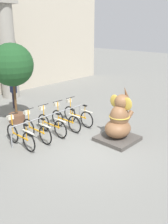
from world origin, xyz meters
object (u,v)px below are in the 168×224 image
object	(u,v)px
elephant_statue	(119,123)
bicycle_3	(65,119)
bicycle_4	(77,115)
bicycle_2	(51,124)
person_pedestrian	(13,89)
bicycle_1	(36,129)
bicycle_0	(20,135)
potted_tree	(12,67)

from	to	relation	value
elephant_statue	bicycle_3	bearing A→B (deg)	106.71
bicycle_4	bicycle_3	bearing A→B (deg)	-179.88
bicycle_2	bicycle_4	distance (m)	1.40
person_pedestrian	bicycle_1	bearing A→B (deg)	-111.13
bicycle_3	bicycle_4	world-z (taller)	same
bicycle_0	bicycle_2	world-z (taller)	same
elephant_statue	bicycle_1	bearing A→B (deg)	133.33
bicycle_2	bicycle_0	bearing A→B (deg)	-178.88
bicycle_3	bicycle_4	size ratio (longest dim) A/B	1.00
bicycle_4	person_pedestrian	bearing A→B (deg)	99.67
bicycle_1	potted_tree	distance (m)	2.90
person_pedestrian	potted_tree	size ratio (longest dim) A/B	0.51
bicycle_4	person_pedestrian	world-z (taller)	person_pedestrian
bicycle_1	potted_tree	bearing A→B (deg)	76.19
bicycle_1	bicycle_2	bearing A→B (deg)	0.19
elephant_statue	potted_tree	size ratio (longest dim) A/B	0.60
potted_tree	person_pedestrian	bearing A→B (deg)	60.72
bicycle_4	potted_tree	distance (m)	3.28
bicycle_4	elephant_statue	size ratio (longest dim) A/B	0.84
bicycle_3	bicycle_4	bearing A→B (deg)	0.12
bicycle_1	bicycle_0	bearing A→B (deg)	-177.94
bicycle_3	potted_tree	bearing A→B (deg)	112.84
elephant_statue	person_pedestrian	size ratio (longest dim) A/B	1.18
elephant_statue	potted_tree	xyz separation A→B (m)	(-1.53, 4.24, 1.70)
elephant_statue	potted_tree	distance (m)	4.81
bicycle_1	bicycle_3	xyz separation A→B (m)	(1.40, -0.02, 0.00)
bicycle_0	bicycle_2	distance (m)	1.40
bicycle_2	bicycle_4	xyz separation A→B (m)	(1.40, -0.03, 0.00)
bicycle_3	bicycle_1	bearing A→B (deg)	178.99
bicycle_4	person_pedestrian	xyz separation A→B (m)	(-0.64, 3.78, 0.59)
bicycle_1	bicycle_4	world-z (taller)	same
bicycle_0	elephant_statue	distance (m)	3.48
potted_tree	bicycle_3	bearing A→B (deg)	-67.16
bicycle_2	bicycle_3	bearing A→B (deg)	-2.20
person_pedestrian	potted_tree	xyz separation A→B (m)	(-0.94, -1.68, 1.37)
bicycle_0	bicycle_2	xyz separation A→B (m)	(1.40, 0.03, 0.00)
bicycle_3	bicycle_4	xyz separation A→B (m)	(0.70, 0.00, 0.00)
bicycle_3	person_pedestrian	bearing A→B (deg)	89.17
bicycle_4	potted_tree	bearing A→B (deg)	127.01
bicycle_0	bicycle_1	size ratio (longest dim) A/B	1.00
bicycle_2	elephant_statue	distance (m)	2.55
potted_tree	bicycle_4	bearing A→B (deg)	-52.99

